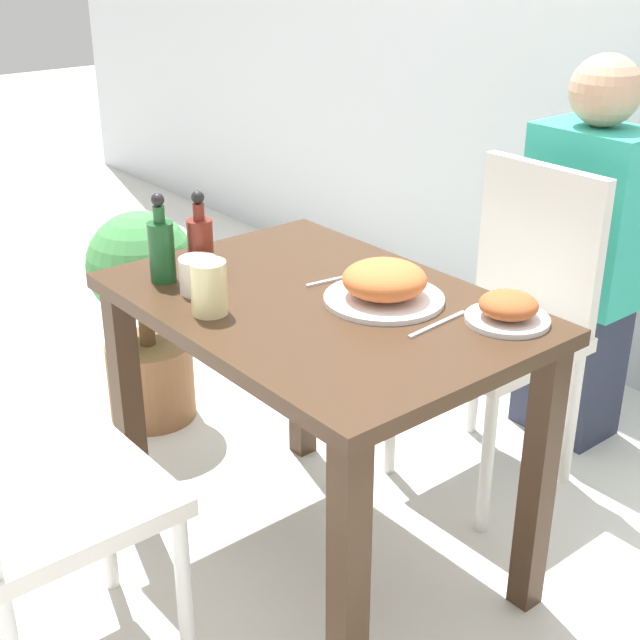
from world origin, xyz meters
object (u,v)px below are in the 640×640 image
(food_plate, at_px, (384,284))
(side_plate, at_px, (508,310))
(juice_glass, at_px, (209,288))
(condiment_bottle, at_px, (200,245))
(drink_cup, at_px, (198,275))
(chair_far, at_px, (508,310))
(potted_plant_left, at_px, (145,307))
(sauce_bottle, at_px, (161,248))
(person_figure, at_px, (584,258))
(chair_near, at_px, (10,484))

(food_plate, distance_m, side_plate, 0.28)
(juice_glass, xyz_separation_m, condiment_bottle, (-0.19, 0.10, 0.02))
(food_plate, xyz_separation_m, condiment_bottle, (-0.38, -0.23, 0.04))
(drink_cup, distance_m, juice_glass, 0.12)
(chair_far, distance_m, drink_cup, 0.92)
(chair_far, relative_size, drink_cup, 10.45)
(potted_plant_left, bearing_deg, sauce_bottle, -22.71)
(drink_cup, distance_m, condiment_bottle, 0.10)
(condiment_bottle, relative_size, person_figure, 0.18)
(potted_plant_left, xyz_separation_m, person_figure, (0.90, 0.99, 0.19))
(sauce_bottle, bearing_deg, chair_near, -63.34)
(condiment_bottle, bearing_deg, person_figure, 76.70)
(juice_glass, relative_size, potted_plant_left, 0.17)
(side_plate, height_order, potted_plant_left, side_plate)
(food_plate, xyz_separation_m, juice_glass, (-0.19, -0.33, 0.02))
(chair_near, bearing_deg, potted_plant_left, -41.78)
(chair_near, distance_m, side_plate, 1.06)
(condiment_bottle, xyz_separation_m, potted_plant_left, (-0.63, 0.16, -0.42))
(food_plate, height_order, side_plate, food_plate)
(side_plate, bearing_deg, potted_plant_left, -171.15)
(chair_far, relative_size, person_figure, 0.77)
(chair_far, distance_m, condiment_bottle, 0.90)
(condiment_bottle, bearing_deg, chair_near, -70.00)
(sauce_bottle, bearing_deg, condiment_bottle, 63.41)
(potted_plant_left, height_order, person_figure, person_figure)
(sauce_bottle, bearing_deg, food_plate, 36.91)
(chair_near, bearing_deg, condiment_bottle, -70.00)
(chair_far, xyz_separation_m, drink_cup, (-0.21, -0.86, 0.25))
(chair_near, distance_m, sauce_bottle, 0.64)
(food_plate, height_order, condiment_bottle, condiment_bottle)
(drink_cup, height_order, potted_plant_left, drink_cup)
(drink_cup, bearing_deg, chair_near, -75.20)
(side_plate, bearing_deg, chair_far, 127.73)
(chair_far, bearing_deg, juice_glass, -95.98)
(juice_glass, distance_m, condiment_bottle, 0.21)
(chair_near, height_order, juice_glass, chair_near)
(chair_near, bearing_deg, drink_cup, -75.20)
(food_plate, xyz_separation_m, sauce_bottle, (-0.42, -0.31, 0.04))
(food_plate, relative_size, drink_cup, 3.11)
(condiment_bottle, distance_m, person_figure, 1.20)
(condiment_bottle, xyz_separation_m, person_figure, (0.27, 1.15, -0.23))
(condiment_bottle, bearing_deg, food_plate, 31.73)
(person_figure, bearing_deg, chair_far, -88.33)
(side_plate, xyz_separation_m, drink_cup, (-0.55, -0.41, 0.01))
(drink_cup, xyz_separation_m, potted_plant_left, (-0.70, 0.22, -0.38))
(chair_near, height_order, sauce_bottle, sauce_bottle)
(chair_far, distance_m, potted_plant_left, 1.12)
(chair_near, relative_size, potted_plant_left, 1.29)
(side_plate, distance_m, drink_cup, 0.69)
(sauce_bottle, distance_m, condiment_bottle, 0.09)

